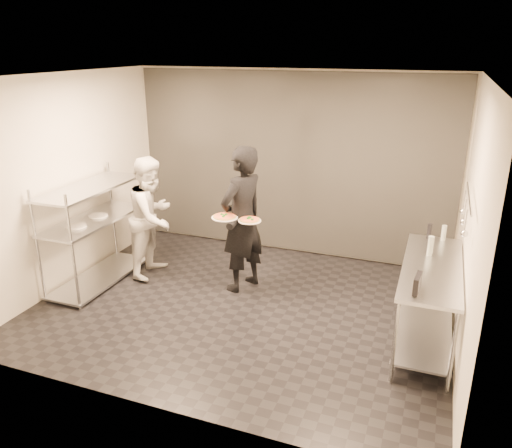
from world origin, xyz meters
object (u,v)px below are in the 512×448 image
at_px(pos_monitor, 417,284).
at_px(bottle_clear, 444,233).
at_px(prep_counter, 429,290).
at_px(waiter, 242,220).
at_px(chef, 153,217).
at_px(bottle_dark, 429,231).
at_px(bottle_green, 430,246).
at_px(pass_rack, 95,229).
at_px(pizza_plate_far, 250,220).
at_px(pizza_plate_near, 225,217).
at_px(salad_plate, 244,184).

distance_m(pos_monitor, bottle_clear, 1.49).
relative_size(prep_counter, bottle_clear, 9.52).
height_order(waiter, chef, waiter).
xyz_separation_m(pos_monitor, bottle_dark, (0.05, 1.48, 0.01)).
bearing_deg(pos_monitor, bottle_green, 90.87).
xyz_separation_m(bottle_clear, bottle_dark, (-0.16, 0.00, -0.00)).
height_order(pass_rack, prep_counter, pass_rack).
distance_m(pizza_plate_far, bottle_green, 2.16).
xyz_separation_m(pizza_plate_near, bottle_dark, (2.46, 0.50, -0.05)).
xyz_separation_m(prep_counter, pizza_plate_far, (-2.21, 0.33, 0.42)).
bearing_deg(salad_plate, pos_monitor, -31.77).
bearing_deg(prep_counter, bottle_dark, 95.22).
bearing_deg(salad_plate, pizza_plate_near, -100.16).
height_order(prep_counter, pos_monitor, pos_monitor).
xyz_separation_m(prep_counter, salad_plate, (-2.45, 0.76, 0.76)).
height_order(pass_rack, bottle_dark, pass_rack).
bearing_deg(pizza_plate_near, pass_rack, -170.59).
xyz_separation_m(pass_rack, pizza_plate_far, (2.12, 0.34, 0.28)).
xyz_separation_m(prep_counter, bottle_clear, (0.09, 0.80, 0.39)).
xyz_separation_m(chef, pos_monitor, (3.61, -1.18, 0.15)).
bearing_deg(chef, pizza_plate_far, -97.37).
bearing_deg(pizza_plate_near, bottle_clear, 10.90).
bearing_deg(bottle_green, waiter, 174.44).
bearing_deg(salad_plate, bottle_green, -11.40).
bearing_deg(bottle_clear, pass_rack, -169.70).
bearing_deg(bottle_clear, salad_plate, -179.20).
height_order(salad_plate, bottle_clear, salad_plate).
height_order(pass_rack, chef, chef).
height_order(pass_rack, pizza_plate_near, pass_rack).
relative_size(waiter, bottle_green, 8.78).
bearing_deg(waiter, bottle_clear, 118.43).
xyz_separation_m(waiter, bottle_green, (2.33, -0.23, 0.06)).
xyz_separation_m(salad_plate, pos_monitor, (2.33, -1.44, -0.38)).
distance_m(chef, bottle_dark, 3.67).
height_order(pizza_plate_far, bottle_dark, bottle_dark).
xyz_separation_m(salad_plate, bottle_green, (2.40, -0.48, -0.36)).
bearing_deg(waiter, bottle_dark, 118.90).
bearing_deg(bottle_clear, pizza_plate_far, -168.50).
xyz_separation_m(waiter, pizza_plate_near, (-0.15, -0.21, 0.09)).
height_order(prep_counter, pizza_plate_near, pizza_plate_near).
bearing_deg(bottle_green, bottle_dark, 93.23).
height_order(chef, pizza_plate_near, chef).
bearing_deg(prep_counter, chef, 172.29).
bearing_deg(bottle_dark, prep_counter, -84.78).
height_order(prep_counter, pizza_plate_far, pizza_plate_far).
distance_m(waiter, chef, 1.36).
relative_size(pass_rack, salad_plate, 5.51).
height_order(prep_counter, salad_plate, salad_plate).
height_order(pos_monitor, bottle_green, bottle_green).
distance_m(chef, pos_monitor, 3.80).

